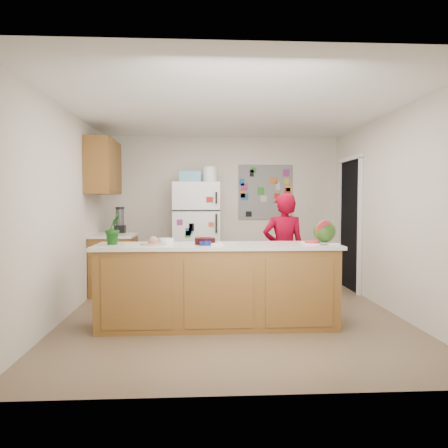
{
  "coord_description": "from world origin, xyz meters",
  "views": [
    {
      "loc": [
        -0.4,
        -5.3,
        1.39
      ],
      "look_at": [
        -0.09,
        0.2,
        1.11
      ],
      "focal_mm": 35.0,
      "sensor_mm": 36.0,
      "label": 1
    }
  ],
  "objects": [
    {
      "name": "wall_left",
      "position": [
        -2.01,
        0.0,
        1.25
      ],
      "size": [
        0.02,
        4.5,
        2.5
      ],
      "primitive_type": "cube",
      "color": "beige",
      "rests_on": "ground"
    },
    {
      "name": "ceiling",
      "position": [
        0.0,
        0.0,
        2.51
      ],
      "size": [
        4.0,
        4.5,
        0.02
      ],
      "primitive_type": "cube",
      "color": "white",
      "rests_on": "wall_back"
    },
    {
      "name": "peninsula_top",
      "position": [
        -0.2,
        -0.5,
        0.9
      ],
      "size": [
        2.68,
        0.7,
        0.04
      ],
      "primitive_type": "cube",
      "color": "silver",
      "rests_on": "peninsula_base"
    },
    {
      "name": "peninsula_base",
      "position": [
        -0.2,
        -0.5,
        0.44
      ],
      "size": [
        2.6,
        0.62,
        0.88
      ],
      "primitive_type": "cube",
      "color": "brown",
      "rests_on": "floor"
    },
    {
      "name": "cobalt_bowl",
      "position": [
        -0.34,
        -0.62,
        0.95
      ],
      "size": [
        0.15,
        0.15,
        0.05
      ],
      "primitive_type": "cylinder",
      "rotation": [
        0.0,
        0.0,
        0.21
      ],
      "color": "navy",
      "rests_on": "peninsula_top"
    },
    {
      "name": "keys",
      "position": [
        0.94,
        -0.67,
        0.93
      ],
      "size": [
        0.08,
        0.04,
        0.01
      ],
      "primitive_type": "cube",
      "rotation": [
        0.0,
        0.0,
        -0.03
      ],
      "color": "slate",
      "rests_on": "peninsula_top"
    },
    {
      "name": "plate",
      "position": [
        -0.9,
        -0.51,
        0.93
      ],
      "size": [
        0.29,
        0.29,
        0.02
      ],
      "primitive_type": "cylinder",
      "rotation": [
        0.0,
        0.0,
        0.05
      ],
      "color": "#B3A98C",
      "rests_on": "peninsula_top"
    },
    {
      "name": "refrigerator",
      "position": [
        -0.45,
        1.88,
        0.85
      ],
      "size": [
        0.75,
        0.7,
        1.7
      ],
      "primitive_type": "cube",
      "color": "silver",
      "rests_on": "floor"
    },
    {
      "name": "watermelon_slice",
      "position": [
        0.85,
        -0.53,
        0.94
      ],
      "size": [
        0.16,
        0.16,
        0.02
      ],
      "primitive_type": "cylinder",
      "color": "#C73B2F",
      "rests_on": "cutting_board"
    },
    {
      "name": "floor",
      "position": [
        0.0,
        0.0,
        -0.01
      ],
      "size": [
        4.0,
        4.5,
        0.02
      ],
      "primitive_type": "cube",
      "color": "brown",
      "rests_on": "ground"
    },
    {
      "name": "wall_right",
      "position": [
        2.01,
        0.0,
        1.25
      ],
      "size": [
        0.02,
        4.5,
        2.5
      ],
      "primitive_type": "cube",
      "color": "beige",
      "rests_on": "ground"
    },
    {
      "name": "person",
      "position": [
        0.7,
        0.3,
        0.75
      ],
      "size": [
        0.55,
        0.37,
        1.5
      ],
      "primitive_type": "imported",
      "rotation": [
        0.0,
        0.0,
        3.12
      ],
      "color": "maroon",
      "rests_on": "floor"
    },
    {
      "name": "fridge_top_bin",
      "position": [
        -0.55,
        1.88,
        1.79
      ],
      "size": [
        0.35,
        0.28,
        0.18
      ],
      "primitive_type": "cube",
      "color": "#5999B2",
      "rests_on": "refrigerator"
    },
    {
      "name": "doorway",
      "position": [
        1.99,
        1.45,
        1.02
      ],
      "size": [
        0.03,
        0.85,
        2.04
      ],
      "primitive_type": "cube",
      "color": "black",
      "rests_on": "ground"
    },
    {
      "name": "photo_collage",
      "position": [
        0.75,
        2.24,
        1.55
      ],
      "size": [
        0.95,
        0.01,
        0.95
      ],
      "primitive_type": "cube",
      "color": "slate",
      "rests_on": "wall_back"
    },
    {
      "name": "cherry_bowl",
      "position": [
        -0.34,
        -0.51,
        0.96
      ],
      "size": [
        0.26,
        0.26,
        0.07
      ],
      "primitive_type": "cylinder",
      "rotation": [
        0.0,
        0.0,
        0.14
      ],
      "color": "black",
      "rests_on": "peninsula_top"
    },
    {
      "name": "side_counter_top",
      "position": [
        -1.69,
        1.35,
        0.88
      ],
      "size": [
        0.64,
        0.84,
        0.04
      ],
      "primitive_type": "cube",
      "color": "silver",
      "rests_on": "side_counter_base"
    },
    {
      "name": "potted_plant",
      "position": [
        -1.35,
        -0.45,
        1.1
      ],
      "size": [
        0.2,
        0.23,
        0.36
      ],
      "primitive_type": "imported",
      "rotation": [
        0.0,
        0.0,
        1.33
      ],
      "color": "#0B3A0B",
      "rests_on": "peninsula_top"
    },
    {
      "name": "blender_appliance",
      "position": [
        -1.64,
        1.59,
        1.09
      ],
      "size": [
        0.13,
        0.13,
        0.38
      ],
      "primitive_type": "cylinder",
      "color": "black",
      "rests_on": "side_counter_top"
    },
    {
      "name": "upper_cabinets",
      "position": [
        -1.82,
        1.3,
        1.9
      ],
      "size": [
        0.35,
        1.0,
        0.8
      ],
      "primitive_type": "cube",
      "color": "brown",
      "rests_on": "wall_left"
    },
    {
      "name": "white_bowl",
      "position": [
        -0.77,
        -0.41,
        0.95
      ],
      "size": [
        0.22,
        0.22,
        0.06
      ],
      "primitive_type": "cylinder",
      "rotation": [
        0.0,
        0.0,
        0.34
      ],
      "color": "white",
      "rests_on": "peninsula_top"
    },
    {
      "name": "paper_towel",
      "position": [
        -0.25,
        -0.55,
        0.93
      ],
      "size": [
        0.21,
        0.19,
        0.02
      ],
      "primitive_type": "cube",
      "rotation": [
        0.0,
        0.0,
        0.15
      ],
      "color": "white",
      "rests_on": "peninsula_top"
    },
    {
      "name": "cutting_board",
      "position": [
        0.95,
        -0.48,
        0.93
      ],
      "size": [
        0.38,
        0.29,
        0.01
      ],
      "primitive_type": "cube",
      "rotation": [
        0.0,
        0.0,
        -0.01
      ],
      "color": "white",
      "rests_on": "peninsula_top"
    },
    {
      "name": "wall_back",
      "position": [
        0.0,
        2.26,
        1.25
      ],
      "size": [
        4.0,
        0.02,
        2.5
      ],
      "primitive_type": "cube",
      "color": "beige",
      "rests_on": "ground"
    },
    {
      "name": "side_counter_base",
      "position": [
        -1.69,
        1.35,
        0.43
      ],
      "size": [
        0.6,
        0.8,
        0.86
      ],
      "primitive_type": "cube",
      "color": "brown",
      "rests_on": "floor"
    },
    {
      "name": "watermelon",
      "position": [
        1.01,
        -0.46,
        1.06
      ],
      "size": [
        0.25,
        0.25,
        0.25
      ],
      "primitive_type": "sphere",
      "color": "#255316",
      "rests_on": "cutting_board"
    }
  ]
}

